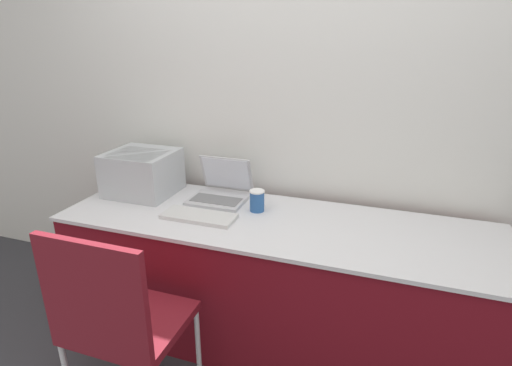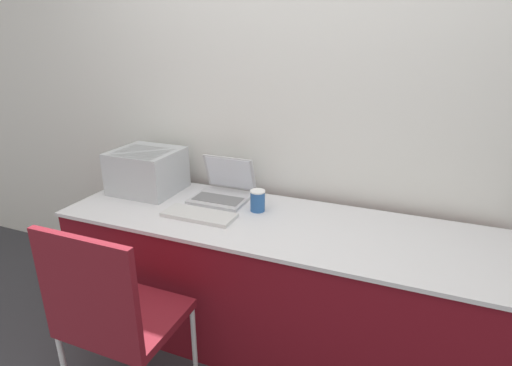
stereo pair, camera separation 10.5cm
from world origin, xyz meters
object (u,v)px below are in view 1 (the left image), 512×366
at_px(printer, 142,171).
at_px(coffee_cup, 257,201).
at_px(external_keyboard, 199,216).
at_px(laptop_left, 221,190).
at_px(chair, 117,316).

distance_m(printer, coffee_cup, 0.73).
bearing_deg(printer, external_keyboard, -24.71).
bearing_deg(coffee_cup, laptop_left, 159.72).
distance_m(laptop_left, external_keyboard, 0.28).
relative_size(external_keyboard, chair, 0.41).
distance_m(laptop_left, coffee_cup, 0.27).
bearing_deg(chair, printer, 115.81).
bearing_deg(laptop_left, printer, -172.52).
relative_size(coffee_cup, chair, 0.12).
height_order(external_keyboard, chair, chair).
bearing_deg(chair, laptop_left, 84.92).
bearing_deg(coffee_cup, external_keyboard, -143.70).
height_order(coffee_cup, chair, chair).
xyz_separation_m(printer, chair, (0.40, -0.82, -0.32)).
xyz_separation_m(laptop_left, external_keyboard, (0.00, -0.28, -0.04)).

